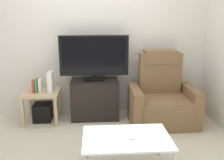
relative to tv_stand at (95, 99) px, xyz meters
The scene contains 13 objects.
ground_plane 0.89m from the tv_stand, 90.92° to the right, with size 6.40×6.40×0.00m, color beige.
wall_back 1.04m from the tv_stand, 92.65° to the left, with size 6.40×0.06×2.60m, color silver.
tv_stand is the anchor object (origin of this frame).
television 0.67m from the tv_stand, 90.00° to the left, with size 1.06×0.20×0.70m.
recliner_armchair 1.05m from the tv_stand, 13.78° to the right, with size 0.98×0.78×1.08m.
side_table 0.82m from the tv_stand, behind, with size 0.54×0.54×0.47m.
subwoofer_box 0.83m from the tv_stand, behind, with size 0.27×0.27×0.27m, color black.
book_leftmost 0.95m from the tv_stand, behind, with size 0.03×0.13×0.19m, color red.
book_middle 0.92m from the tv_stand, behind, with size 0.03×0.12×0.20m, color #388C4C.
book_rightmost 0.87m from the tv_stand, behind, with size 0.04×0.10×0.19m, color white.
game_console 0.74m from the tv_stand, behind, with size 0.07×0.20×0.30m, color white.
coffee_table 1.51m from the tv_stand, 77.74° to the right, with size 0.90×0.60×0.39m.
cell_phone 1.51m from the tv_stand, 77.17° to the right, with size 0.07×0.15×0.01m, color #B7B7BC.
Camera 1 is at (0.02, -2.98, 1.61)m, focal length 40.44 mm.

